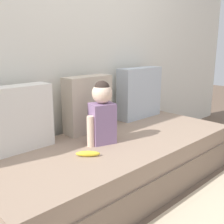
# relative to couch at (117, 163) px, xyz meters

# --- Properties ---
(ground_plane) EXTENTS (12.00, 12.00, 0.00)m
(ground_plane) POSITION_rel_couch_xyz_m (0.00, 0.00, -0.19)
(ground_plane) COLOR brown
(back_wall) EXTENTS (5.44, 0.10, 2.36)m
(back_wall) POSITION_rel_couch_xyz_m (0.00, 0.59, 0.99)
(back_wall) COLOR silver
(back_wall) RESTS_ON ground
(couch) EXTENTS (2.24, 0.93, 0.39)m
(couch) POSITION_rel_couch_xyz_m (0.00, 0.00, 0.00)
(couch) COLOR #826C5B
(couch) RESTS_ON ground
(throw_pillow_left) EXTENTS (0.59, 0.16, 0.48)m
(throw_pillow_left) POSITION_rel_couch_xyz_m (-0.69, 0.36, 0.43)
(throw_pillow_left) COLOR silver
(throw_pillow_left) RESTS_ON couch
(throw_pillow_center) EXTENTS (0.44, 0.16, 0.49)m
(throw_pillow_center) POSITION_rel_couch_xyz_m (0.00, 0.36, 0.44)
(throw_pillow_center) COLOR #C1B29E
(throw_pillow_center) RESTS_ON couch
(throw_pillow_right) EXTENTS (0.53, 0.16, 0.52)m
(throw_pillow_right) POSITION_rel_couch_xyz_m (0.69, 0.36, 0.46)
(throw_pillow_right) COLOR #B2BCC6
(throw_pillow_right) RESTS_ON couch
(toddler) EXTENTS (0.29, 0.20, 0.49)m
(toddler) POSITION_rel_couch_xyz_m (-0.11, 0.05, 0.44)
(toddler) COLOR gray
(toddler) RESTS_ON couch
(banana) EXTENTS (0.15, 0.15, 0.04)m
(banana) POSITION_rel_couch_xyz_m (-0.37, -0.08, 0.22)
(banana) COLOR yellow
(banana) RESTS_ON couch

